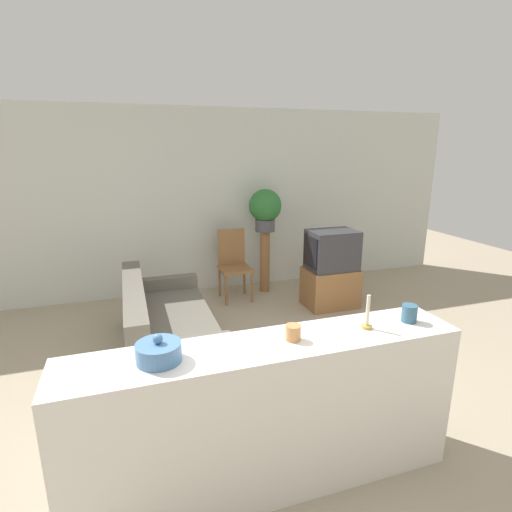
% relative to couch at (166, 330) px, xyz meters
% --- Properties ---
extents(ground_plane, '(14.00, 14.00, 0.00)m').
position_rel_couch_xyz_m(ground_plane, '(0.45, -1.49, -0.28)').
color(ground_plane, tan).
extents(wall_back, '(9.00, 0.06, 2.70)m').
position_rel_couch_xyz_m(wall_back, '(0.45, 1.94, 1.07)').
color(wall_back, silver).
rests_on(wall_back, ground_plane).
extents(couch, '(0.88, 1.92, 0.80)m').
position_rel_couch_xyz_m(couch, '(0.00, 0.00, 0.00)').
color(couch, '#605B51').
rests_on(couch, ground_plane).
extents(tv_stand, '(0.70, 0.50, 0.54)m').
position_rel_couch_xyz_m(tv_stand, '(2.31, 0.68, -0.01)').
color(tv_stand, olive).
rests_on(tv_stand, ground_plane).
extents(television, '(0.65, 0.46, 0.53)m').
position_rel_couch_xyz_m(television, '(2.30, 0.68, 0.52)').
color(television, '#333338').
rests_on(television, tv_stand).
extents(wooden_chair, '(0.44, 0.44, 1.00)m').
position_rel_couch_xyz_m(wooden_chair, '(1.12, 1.41, 0.27)').
color(wooden_chair, olive).
rests_on(wooden_chair, ground_plane).
extents(plant_stand, '(0.15, 0.15, 0.94)m').
position_rel_couch_xyz_m(plant_stand, '(1.64, 1.53, 0.19)').
color(plant_stand, olive).
rests_on(plant_stand, ground_plane).
extents(potted_plant, '(0.48, 0.48, 0.62)m').
position_rel_couch_xyz_m(potted_plant, '(1.64, 1.53, 1.00)').
color(potted_plant, '#4C4C51').
rests_on(potted_plant, plant_stand).
extents(foreground_counter, '(2.46, 0.44, 1.01)m').
position_rel_couch_xyz_m(foreground_counter, '(0.45, -1.92, 0.22)').
color(foreground_counter, white).
rests_on(foreground_counter, ground_plane).
extents(decorative_bowl, '(0.25, 0.25, 0.16)m').
position_rel_couch_xyz_m(decorative_bowl, '(-0.19, -1.92, 0.78)').
color(decorative_bowl, '#4C7AAD').
rests_on(decorative_bowl, foreground_counter).
extents(candle_jar, '(0.10, 0.10, 0.09)m').
position_rel_couch_xyz_m(candle_jar, '(0.60, -1.92, 0.77)').
color(candle_jar, '#C6844C').
rests_on(candle_jar, foreground_counter).
extents(candlestick, '(0.07, 0.07, 0.23)m').
position_rel_couch_xyz_m(candlestick, '(1.12, -1.92, 0.80)').
color(candlestick, '#B7933D').
rests_on(candlestick, foreground_counter).
extents(coffee_tin, '(0.10, 0.10, 0.12)m').
position_rel_couch_xyz_m(coffee_tin, '(1.44, -1.92, 0.79)').
color(coffee_tin, '#335B75').
rests_on(coffee_tin, foreground_counter).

